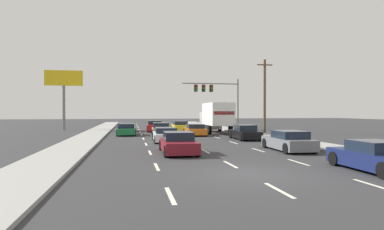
{
  "coord_description": "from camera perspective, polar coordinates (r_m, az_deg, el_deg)",
  "views": [
    {
      "loc": [
        -4.54,
        -12.11,
        2.46
      ],
      "look_at": [
        0.53,
        14.66,
        2.14
      ],
      "focal_mm": 30.49,
      "sensor_mm": 36.0,
      "label": 1
    }
  ],
  "objects": [
    {
      "name": "ground_plane",
      "position": [
        37.47,
        -3.75,
        -3.1
      ],
      "size": [
        140.0,
        140.0,
        0.0
      ],
      "primitive_type": "plane",
      "color": "#333335"
    },
    {
      "name": "sidewalk_right",
      "position": [
        34.68,
        11.11,
        -3.3
      ],
      "size": [
        2.76,
        80.0,
        0.14
      ],
      "primitive_type": "cube",
      "color": "#9E9E99",
      "rests_on": "ground_plane"
    },
    {
      "name": "sidewalk_left",
      "position": [
        32.42,
        -17.45,
        -3.6
      ],
      "size": [
        2.76,
        80.0,
        0.14
      ],
      "primitive_type": "cube",
      "color": "#9E9E99",
      "rests_on": "ground_plane"
    },
    {
      "name": "lane_markings",
      "position": [
        34.81,
        -3.21,
        -3.38
      ],
      "size": [
        6.94,
        62.0,
        0.01
      ],
      "color": "silver",
      "rests_on": "ground_plane"
    },
    {
      "name": "car_blue",
      "position": [
        40.44,
        -11.48,
        -2.1
      ],
      "size": [
        2.01,
        4.54,
        1.12
      ],
      "color": "#1E389E",
      "rests_on": "ground_plane"
    },
    {
      "name": "car_green",
      "position": [
        34.28,
        -11.37,
        -2.53
      ],
      "size": [
        1.94,
        4.61,
        1.2
      ],
      "color": "#196B38",
      "rests_on": "ground_plane"
    },
    {
      "name": "car_red",
      "position": [
        40.18,
        -6.56,
        -1.99
      ],
      "size": [
        2.07,
        4.75,
        1.31
      ],
      "color": "red",
      "rests_on": "ground_plane"
    },
    {
      "name": "car_tan",
      "position": [
        33.83,
        -5.5,
        -2.52
      ],
      "size": [
        1.98,
        4.2,
        1.28
      ],
      "color": "tan",
      "rests_on": "ground_plane"
    },
    {
      "name": "car_white",
      "position": [
        26.46,
        -4.68,
        -3.5
      ],
      "size": [
        2.02,
        4.42,
        1.15
      ],
      "color": "white",
      "rests_on": "ground_plane"
    },
    {
      "name": "car_maroon",
      "position": [
        19.16,
        -2.45,
        -5.0
      ],
      "size": [
        1.98,
        4.4,
        1.26
      ],
      "color": "maroon",
      "rests_on": "ground_plane"
    },
    {
      "name": "car_yellow",
      "position": [
        40.19,
        -2.07,
        -2.03
      ],
      "size": [
        1.94,
        4.11,
        1.26
      ],
      "color": "yellow",
      "rests_on": "ground_plane"
    },
    {
      "name": "car_orange",
      "position": [
        33.23,
        0.52,
        -2.66
      ],
      "size": [
        2.01,
        4.23,
        1.16
      ],
      "color": "orange",
      "rests_on": "ground_plane"
    },
    {
      "name": "box_truck",
      "position": [
        36.78,
        4.22,
        -0.15
      ],
      "size": [
        2.77,
        7.46,
        3.36
      ],
      "color": "white",
      "rests_on": "ground_plane"
    },
    {
      "name": "car_black",
      "position": [
        28.81,
        9.23,
        -3.09
      ],
      "size": [
        2.03,
        4.44,
        1.27
      ],
      "color": "black",
      "rests_on": "ground_plane"
    },
    {
      "name": "car_gray",
      "position": [
        21.25,
        16.51,
        -4.43
      ],
      "size": [
        2.05,
        4.39,
        1.26
      ],
      "color": "slate",
      "rests_on": "ground_plane"
    },
    {
      "name": "car_navy",
      "position": [
        15.39,
        29.28,
        -6.48
      ],
      "size": [
        1.9,
        4.17,
        1.25
      ],
      "color": "#141E4C",
      "rests_on": "ground_plane"
    },
    {
      "name": "traffic_signal_mast",
      "position": [
        44.98,
        3.69,
        4.12
      ],
      "size": [
        7.97,
        0.69,
        6.96
      ],
      "color": "#595B56",
      "rests_on": "ground_plane"
    },
    {
      "name": "utility_pole_mid",
      "position": [
        37.59,
        12.59,
        3.41
      ],
      "size": [
        1.8,
        0.28,
        8.28
      ],
      "color": "brown",
      "rests_on": "ground_plane"
    },
    {
      "name": "roadside_billboard",
      "position": [
        46.06,
        -21.51,
        4.68
      ],
      "size": [
        4.79,
        0.36,
        7.83
      ],
      "color": "slate",
      "rests_on": "ground_plane"
    }
  ]
}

